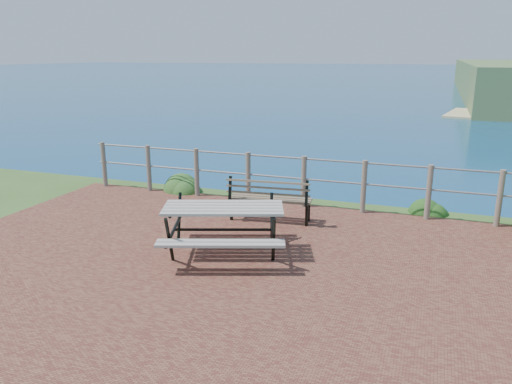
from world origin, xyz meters
TOP-DOWN VIEW (x-y plane):
  - ground at (0.00, 0.00)m, footprint 10.00×7.00m
  - ocean at (0.00, 200.00)m, footprint 1200.00×1200.00m
  - safety_railing at (0.00, 3.35)m, footprint 9.40×0.10m
  - picnic_table at (-0.50, 0.61)m, footprint 1.88×1.44m
  - park_bench at (-0.34, 2.31)m, footprint 1.49×0.52m
  - shrub_lip_west at (-2.72, 3.75)m, footprint 0.84×0.84m
  - shrub_lip_east at (2.39, 3.75)m, footprint 0.70×0.70m

SIDE VIEW (x-z plane):
  - ground at x=0.00m, z-range -0.06..0.06m
  - ocean at x=0.00m, z-range 0.00..0.00m
  - shrub_lip_west at x=-2.72m, z-range -0.31..0.31m
  - shrub_lip_east at x=2.39m, z-range -0.21..0.21m
  - picnic_table at x=-0.50m, z-range 0.10..0.84m
  - park_bench at x=-0.34m, z-range 0.13..0.96m
  - safety_railing at x=0.00m, z-range 0.07..1.07m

